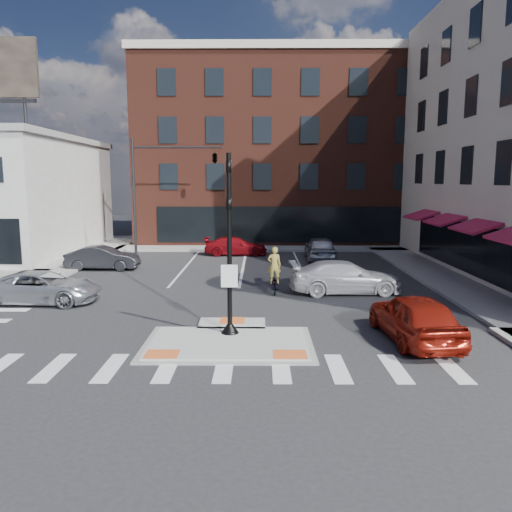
{
  "coord_description": "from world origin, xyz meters",
  "views": [
    {
      "loc": [
        0.99,
        -15.86,
        5.23
      ],
      "look_at": [
        0.85,
        5.34,
        2.0
      ],
      "focal_mm": 35.0,
      "sensor_mm": 36.0,
      "label": 1
    }
  ],
  "objects_px": {
    "silver_suv": "(43,287)",
    "bg_car_red": "(236,246)",
    "red_sedan": "(414,317)",
    "bg_car_silver": "(320,248)",
    "bg_car_dark": "(103,258)",
    "cyclist": "(274,277)",
    "white_pickup": "(345,277)"
  },
  "relations": [
    {
      "from": "bg_car_dark",
      "to": "bg_car_red",
      "type": "height_order",
      "value": "bg_car_dark"
    },
    {
      "from": "silver_suv",
      "to": "red_sedan",
      "type": "xyz_separation_m",
      "value": [
        14.37,
        -5.0,
        0.11
      ]
    },
    {
      "from": "bg_car_red",
      "to": "cyclist",
      "type": "relative_size",
      "value": 2.01
    },
    {
      "from": "red_sedan",
      "to": "cyclist",
      "type": "xyz_separation_m",
      "value": [
        -4.39,
        7.0,
        -0.06
      ]
    },
    {
      "from": "bg_car_silver",
      "to": "red_sedan",
      "type": "bearing_deg",
      "value": 95.04
    },
    {
      "from": "silver_suv",
      "to": "bg_car_red",
      "type": "relative_size",
      "value": 1.11
    },
    {
      "from": "red_sedan",
      "to": "bg_car_silver",
      "type": "bearing_deg",
      "value": -91.56
    },
    {
      "from": "bg_car_dark",
      "to": "bg_car_silver",
      "type": "xyz_separation_m",
      "value": [
        13.25,
        3.58,
        0.1
      ]
    },
    {
      "from": "cyclist",
      "to": "red_sedan",
      "type": "bearing_deg",
      "value": 122.08
    },
    {
      "from": "white_pickup",
      "to": "cyclist",
      "type": "xyz_separation_m",
      "value": [
        -3.31,
        0.0,
        -0.01
      ]
    },
    {
      "from": "bg_car_silver",
      "to": "bg_car_red",
      "type": "height_order",
      "value": "bg_car_silver"
    },
    {
      "from": "white_pickup",
      "to": "bg_car_dark",
      "type": "distance_m",
      "value": 14.58
    },
    {
      "from": "silver_suv",
      "to": "cyclist",
      "type": "xyz_separation_m",
      "value": [
        9.99,
        2.0,
        0.06
      ]
    },
    {
      "from": "bg_car_dark",
      "to": "bg_car_red",
      "type": "xyz_separation_m",
      "value": [
        7.57,
        5.84,
        -0.05
      ]
    },
    {
      "from": "white_pickup",
      "to": "bg_car_silver",
      "type": "xyz_separation_m",
      "value": [
        0.0,
        9.67,
        0.04
      ]
    },
    {
      "from": "bg_car_silver",
      "to": "cyclist",
      "type": "relative_size",
      "value": 2.13
    },
    {
      "from": "bg_car_dark",
      "to": "bg_car_red",
      "type": "relative_size",
      "value": 0.96
    },
    {
      "from": "bg_car_silver",
      "to": "cyclist",
      "type": "bearing_deg",
      "value": 72.44
    },
    {
      "from": "white_pickup",
      "to": "cyclist",
      "type": "relative_size",
      "value": 2.37
    },
    {
      "from": "silver_suv",
      "to": "bg_car_red",
      "type": "xyz_separation_m",
      "value": [
        7.62,
        13.93,
        -0.04
      ]
    },
    {
      "from": "silver_suv",
      "to": "bg_car_dark",
      "type": "distance_m",
      "value": 8.09
    },
    {
      "from": "bg_car_red",
      "to": "cyclist",
      "type": "distance_m",
      "value": 12.16
    },
    {
      "from": "silver_suv",
      "to": "bg_car_silver",
      "type": "distance_m",
      "value": 17.7
    },
    {
      "from": "silver_suv",
      "to": "bg_car_dark",
      "type": "relative_size",
      "value": 1.16
    },
    {
      "from": "bg_car_silver",
      "to": "silver_suv",
      "type": "bearing_deg",
      "value": 42.63
    },
    {
      "from": "bg_car_red",
      "to": "bg_car_silver",
      "type": "bearing_deg",
      "value": -112.16
    },
    {
      "from": "bg_car_dark",
      "to": "cyclist",
      "type": "height_order",
      "value": "cyclist"
    },
    {
      "from": "bg_car_silver",
      "to": "bg_car_red",
      "type": "bearing_deg",
      "value": -20.27
    },
    {
      "from": "red_sedan",
      "to": "bg_car_silver",
      "type": "relative_size",
      "value": 1.0
    },
    {
      "from": "silver_suv",
      "to": "red_sedan",
      "type": "distance_m",
      "value": 15.22
    },
    {
      "from": "red_sedan",
      "to": "bg_car_dark",
      "type": "xyz_separation_m",
      "value": [
        -14.32,
        13.09,
        -0.1
      ]
    },
    {
      "from": "bg_car_dark",
      "to": "bg_car_red",
      "type": "bearing_deg",
      "value": -52.45
    }
  ]
}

